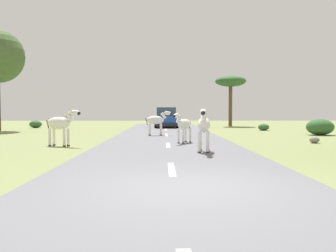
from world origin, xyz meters
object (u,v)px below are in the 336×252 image
zebra_3 (61,124)px  bush_2 (264,127)px  zebra_2 (183,124)px  car_0 (166,118)px  bush_0 (320,127)px  zebra_1 (157,120)px  zebra_0 (204,125)px  bush_1 (36,124)px  rock_2 (314,140)px  tree_0 (231,82)px

zebra_3 → bush_2: zebra_3 is taller
zebra_2 → car_0: 14.77m
bush_0 → bush_2: bush_0 is taller
zebra_1 → zebra_3: zebra_3 is taller
zebra_0 → bush_1: zebra_0 is taller
rock_2 → tree_0: bearing=91.9°
zebra_1 → bush_2: (8.02, 5.71, -0.68)m
zebra_1 → zebra_2: zebra_1 is taller
bush_0 → bush_2: bearing=112.0°
zebra_2 → zebra_3: bearing=43.1°
zebra_2 → car_0: (-0.65, 14.75, -0.04)m
zebra_1 → car_0: car_0 is taller
zebra_3 → car_0: (4.63, 15.58, -0.11)m
bush_0 → bush_2: 5.42m
zebra_3 → tree_0: 21.66m
zebra_2 → rock_2: bearing=-142.5°
tree_0 → zebra_0: bearing=-103.5°
zebra_0 → tree_0: 21.94m
bush_0 → rock_2: bush_0 is taller
car_0 → bush_0: car_0 is taller
bush_0 → zebra_0: bearing=-132.4°
bush_2 → zebra_3: bearing=-136.5°
zebra_0 → bush_1: bearing=-47.2°
car_0 → bush_1: car_0 is taller
tree_0 → rock_2: (0.57, -17.28, -4.06)m
zebra_3 → bush_2: 16.57m
zebra_0 → bush_2: bearing=-105.6°
zebra_1 → bush_0: size_ratio=0.95×
zebra_1 → zebra_3: (-3.99, -5.69, 0.02)m
zebra_3 → bush_2: bearing=153.4°
car_0 → bush_0: size_ratio=2.63×
tree_0 → zebra_3: bearing=-120.4°
zebra_3 → bush_0: 15.43m
bush_0 → bush_1: (-20.86, 9.32, -0.18)m
zebra_1 → zebra_2: 5.03m
car_0 → bush_2: car_0 is taller
bush_0 → rock_2: (-2.63, -5.20, -0.35)m
car_0 → bush_0: (9.41, -9.20, -0.35)m
zebra_0 → car_0: bearing=-78.1°
zebra_3 → rock_2: bearing=115.8°
rock_2 → car_0: bearing=115.2°
zebra_3 → tree_0: bearing=169.4°
zebra_0 → car_0: car_0 is taller
zebra_0 → zebra_2: zebra_0 is taller
tree_0 → bush_1: size_ratio=4.56×
zebra_1 → bush_0: bearing=85.3°
zebra_1 → bush_2: bearing=116.8°
zebra_1 → tree_0: (6.86, 12.78, 3.28)m
zebra_1 → zebra_2: size_ratio=1.12×
zebra_2 → zebra_3: size_ratio=0.86×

